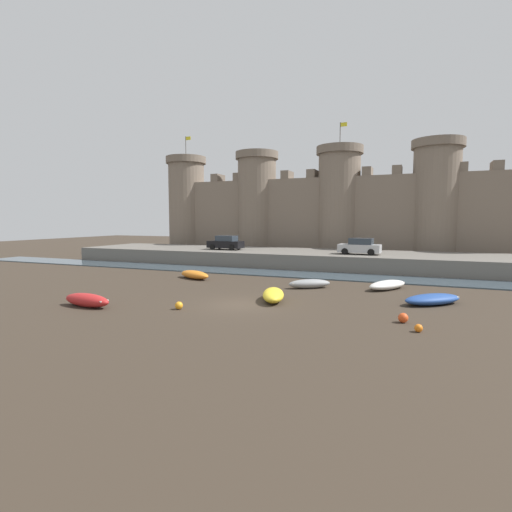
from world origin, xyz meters
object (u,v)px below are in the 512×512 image
(mooring_buoy_mid_mud, at_px, (419,328))
(car_quay_east, at_px, (360,247))
(rowboat_foreground_right, at_px, (195,274))
(mooring_buoy_off_centre, at_px, (179,305))
(mooring_buoy_near_shore, at_px, (403,318))
(rowboat_midflat_left, at_px, (387,285))
(car_quay_centre_east, at_px, (226,243))
(rowboat_foreground_left, at_px, (433,299))
(rowboat_midflat_centre, at_px, (273,295))
(rowboat_foreground_centre, at_px, (309,283))
(rowboat_near_channel_right, at_px, (87,300))

(mooring_buoy_mid_mud, bearing_deg, car_quay_east, 104.47)
(rowboat_foreground_right, height_order, mooring_buoy_off_centre, rowboat_foreground_right)
(mooring_buoy_near_shore, bearing_deg, rowboat_midflat_left, 98.48)
(rowboat_foreground_right, xyz_separation_m, car_quay_centre_east, (-2.97, 11.93, 2.00))
(mooring_buoy_off_centre, bearing_deg, rowboat_foreground_right, 116.72)
(rowboat_foreground_left, height_order, mooring_buoy_near_shore, rowboat_foreground_left)
(rowboat_midflat_centre, height_order, mooring_buoy_mid_mud, rowboat_midflat_centre)
(mooring_buoy_mid_mud, bearing_deg, mooring_buoy_off_centre, -179.07)
(rowboat_foreground_left, relative_size, rowboat_foreground_centre, 1.22)
(rowboat_near_channel_right, bearing_deg, rowboat_midflat_centre, 30.68)
(mooring_buoy_mid_mud, bearing_deg, mooring_buoy_near_shore, 115.49)
(rowboat_foreground_centre, height_order, car_quay_centre_east, car_quay_centre_east)
(mooring_buoy_near_shore, bearing_deg, rowboat_near_channel_right, -169.61)
(rowboat_foreground_right, bearing_deg, mooring_buoy_near_shore, -27.14)
(rowboat_foreground_left, relative_size, rowboat_midflat_left, 0.99)
(rowboat_midflat_centre, bearing_deg, mooring_buoy_mid_mud, -25.31)
(rowboat_foreground_left, bearing_deg, rowboat_midflat_centre, -163.76)
(mooring_buoy_off_centre, bearing_deg, rowboat_foreground_left, 27.18)
(rowboat_near_channel_right, relative_size, rowboat_midflat_left, 0.88)
(rowboat_near_channel_right, bearing_deg, mooring_buoy_mid_mud, 5.31)
(car_quay_centre_east, bearing_deg, rowboat_foreground_right, -76.01)
(rowboat_midflat_left, bearing_deg, rowboat_midflat_centre, -131.56)
(mooring_buoy_mid_mud, distance_m, mooring_buoy_near_shore, 1.65)
(mooring_buoy_off_centre, bearing_deg, car_quay_centre_east, 110.20)
(rowboat_foreground_centre, bearing_deg, rowboat_foreground_right, 175.06)
(rowboat_foreground_centre, distance_m, mooring_buoy_mid_mud, 12.02)
(mooring_buoy_mid_mud, bearing_deg, rowboat_midflat_centre, 154.69)
(rowboat_midflat_centre, relative_size, mooring_buoy_mid_mud, 10.17)
(rowboat_midflat_centre, distance_m, car_quay_centre_east, 22.14)
(rowboat_foreground_left, height_order, mooring_buoy_off_centre, rowboat_foreground_left)
(mooring_buoy_off_centre, bearing_deg, rowboat_midflat_left, 47.13)
(mooring_buoy_near_shore, bearing_deg, mooring_buoy_off_centre, -171.89)
(rowboat_midflat_left, bearing_deg, rowboat_near_channel_right, -141.14)
(rowboat_foreground_left, xyz_separation_m, car_quay_centre_east, (-21.57, 15.56, 2.03))
(car_quay_centre_east, bearing_deg, mooring_buoy_off_centre, -69.80)
(mooring_buoy_off_centre, xyz_separation_m, car_quay_centre_east, (-8.24, 22.40, 2.15))
(rowboat_midflat_centre, relative_size, mooring_buoy_off_centre, 8.43)
(rowboat_midflat_centre, bearing_deg, mooring_buoy_off_centre, -134.97)
(rowboat_foreground_right, height_order, car_quay_centre_east, car_quay_centre_east)
(rowboat_midflat_centre, height_order, rowboat_midflat_left, rowboat_midflat_centre)
(car_quay_centre_east, bearing_deg, mooring_buoy_near_shore, -45.84)
(rowboat_foreground_right, distance_m, car_quay_east, 16.83)
(rowboat_foreground_centre, relative_size, car_quay_east, 0.76)
(rowboat_foreground_left, bearing_deg, rowboat_near_channel_right, -156.00)
(rowboat_foreground_centre, distance_m, car_quay_east, 12.54)
(rowboat_foreground_centre, bearing_deg, rowboat_near_channel_right, -133.26)
(rowboat_foreground_centre, height_order, rowboat_midflat_centre, rowboat_midflat_centre)
(rowboat_midflat_left, bearing_deg, mooring_buoy_off_centre, -132.87)
(rowboat_midflat_left, bearing_deg, rowboat_foreground_centre, -162.80)
(rowboat_midflat_centre, bearing_deg, car_quay_east, 80.89)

